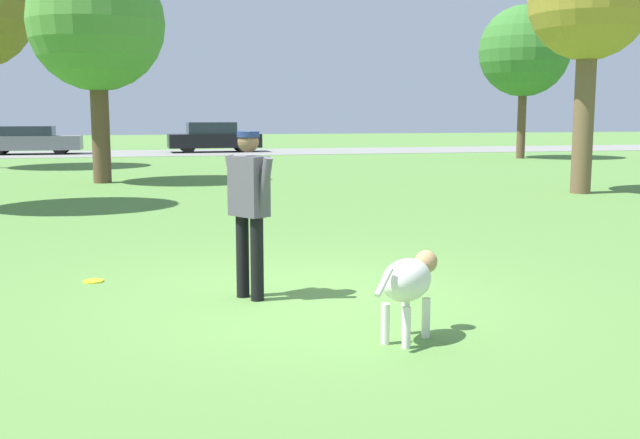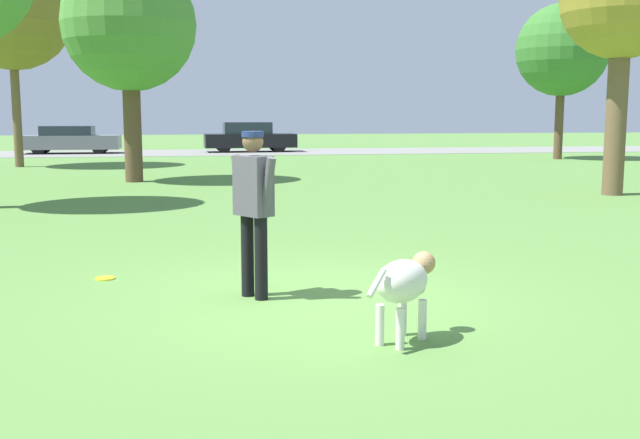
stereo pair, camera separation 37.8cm
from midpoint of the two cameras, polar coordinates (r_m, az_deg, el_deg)
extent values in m
plane|color=#56843D|center=(7.57, -2.77, -5.98)|extent=(120.00, 120.00, 0.00)
cube|color=gray|center=(36.01, -11.17, 5.01)|extent=(120.00, 6.00, 0.01)
cylinder|color=black|center=(7.41, -6.28, -3.02)|extent=(0.18, 0.18, 0.83)
cylinder|color=black|center=(7.58, -7.35, -2.80)|extent=(0.18, 0.18, 0.83)
cube|color=#514C56|center=(7.39, -6.91, 2.53)|extent=(0.40, 0.45, 0.59)
cylinder|color=#514C56|center=(7.23, -5.77, 2.42)|extent=(0.19, 0.23, 0.60)
cylinder|color=#514C56|center=(7.56, -8.00, 2.63)|extent=(0.19, 0.23, 0.60)
sphere|color=brown|center=(7.36, -6.97, 5.90)|extent=(0.29, 0.29, 0.21)
cylinder|color=navy|center=(7.36, -6.98, 6.46)|extent=(0.30, 0.30, 0.06)
ellipsoid|color=silver|center=(6.07, 4.84, -4.63)|extent=(0.64, 0.63, 0.35)
ellipsoid|color=tan|center=(6.21, 5.53, -4.92)|extent=(0.30, 0.31, 0.19)
sphere|color=tan|center=(6.35, 6.40, -3.22)|extent=(0.27, 0.27, 0.19)
cylinder|color=silver|center=(6.34, 4.83, -7.23)|extent=(0.10, 0.10, 0.33)
cylinder|color=silver|center=(6.25, 6.35, -7.47)|extent=(0.10, 0.10, 0.33)
cylinder|color=silver|center=(6.06, 3.21, -7.95)|extent=(0.10, 0.10, 0.33)
cylinder|color=silver|center=(5.96, 4.78, -8.22)|extent=(0.10, 0.10, 0.33)
cylinder|color=silver|center=(5.75, 3.02, -4.81)|extent=(0.21, 0.19, 0.21)
cylinder|color=yellow|center=(8.68, -18.09, -4.49)|extent=(0.22, 0.22, 0.02)
torus|color=yellow|center=(8.68, -18.09, -4.49)|extent=(0.22, 0.22, 0.02)
cylinder|color=brown|center=(32.04, 14.78, 7.19)|extent=(0.35, 0.35, 2.98)
sphere|color=#38752D|center=(32.13, 14.96, 12.31)|extent=(3.67, 3.67, 3.67)
cylinder|color=brown|center=(18.29, 18.88, 7.16)|extent=(0.46, 0.46, 3.37)
cylinder|color=brown|center=(20.84, -16.88, 6.61)|extent=(0.47, 0.47, 2.86)
sphere|color=#4C8938|center=(20.97, -17.20, 14.14)|extent=(3.53, 3.53, 3.53)
cube|color=slate|center=(36.52, -21.45, 5.46)|extent=(4.42, 1.80, 0.63)
cube|color=#232D38|center=(36.52, -21.70, 6.29)|extent=(2.30, 1.53, 0.44)
cylinder|color=black|center=(37.10, -19.24, 5.26)|extent=(0.61, 0.21, 0.60)
cylinder|color=black|center=(35.60, -19.51, 5.15)|extent=(0.61, 0.21, 0.60)
cylinder|color=black|center=(37.49, -23.26, 5.08)|extent=(0.61, 0.21, 0.60)
cube|color=black|center=(36.33, -8.35, 5.96)|extent=(4.39, 1.82, 0.64)
cube|color=#232D38|center=(36.30, -8.57, 6.90)|extent=(2.30, 1.52, 0.56)
cylinder|color=black|center=(37.23, -6.47, 5.70)|extent=(0.65, 0.22, 0.65)
cylinder|color=black|center=(35.80, -6.12, 5.61)|extent=(0.65, 0.22, 0.65)
cylinder|color=black|center=(36.94, -10.49, 5.59)|extent=(0.65, 0.22, 0.65)
cylinder|color=black|center=(35.49, -10.30, 5.50)|extent=(0.65, 0.22, 0.65)
camera|label=1|loc=(0.19, -91.62, -0.23)|focal=42.00mm
camera|label=2|loc=(0.19, 88.38, 0.23)|focal=42.00mm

